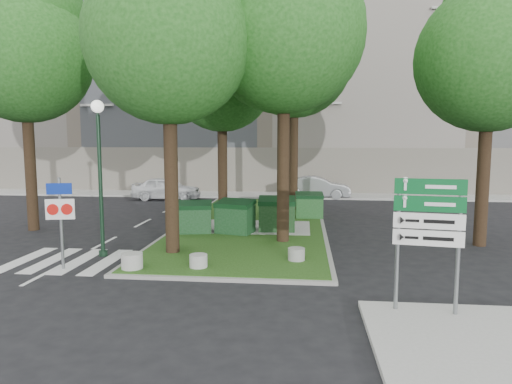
# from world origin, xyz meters

# --- Properties ---
(ground) EXTENTS (120.00, 120.00, 0.00)m
(ground) POSITION_xyz_m (0.00, 0.00, 0.00)
(ground) COLOR black
(ground) RESTS_ON ground
(median_island) EXTENTS (6.00, 16.00, 0.12)m
(median_island) POSITION_xyz_m (0.50, 8.00, 0.06)
(median_island) COLOR #1E4112
(median_island) RESTS_ON ground
(median_kerb) EXTENTS (6.30, 16.30, 0.10)m
(median_kerb) POSITION_xyz_m (0.50, 8.00, 0.05)
(median_kerb) COLOR gray
(median_kerb) RESTS_ON ground
(building_sidewalk) EXTENTS (42.00, 3.00, 0.12)m
(building_sidewalk) POSITION_xyz_m (0.00, 18.50, 0.06)
(building_sidewalk) COLOR #999993
(building_sidewalk) RESTS_ON ground
(zebra_crossing) EXTENTS (5.00, 3.00, 0.01)m
(zebra_crossing) POSITION_xyz_m (-3.75, 1.50, 0.01)
(zebra_crossing) COLOR silver
(zebra_crossing) RESTS_ON ground
(apartment_building) EXTENTS (41.00, 12.00, 16.00)m
(apartment_building) POSITION_xyz_m (0.00, 26.00, 8.00)
(apartment_building) COLOR #B8AE8A
(apartment_building) RESTS_ON ground
(tree_median_near_left) EXTENTS (5.20, 5.20, 10.53)m
(tree_median_near_left) POSITION_xyz_m (-1.41, 2.56, 7.32)
(tree_median_near_left) COLOR black
(tree_median_near_left) RESTS_ON ground
(tree_median_near_right) EXTENTS (5.60, 5.60, 11.46)m
(tree_median_near_right) POSITION_xyz_m (2.09, 4.56, 7.99)
(tree_median_near_right) COLOR black
(tree_median_near_right) RESTS_ON ground
(tree_median_mid) EXTENTS (4.80, 4.80, 9.99)m
(tree_median_mid) POSITION_xyz_m (-0.91, 9.06, 6.98)
(tree_median_mid) COLOR black
(tree_median_mid) RESTS_ON ground
(tree_median_far) EXTENTS (5.80, 5.80, 11.93)m
(tree_median_far) POSITION_xyz_m (2.29, 12.06, 8.32)
(tree_median_far) COLOR black
(tree_median_far) RESTS_ON ground
(tree_street_left) EXTENTS (5.40, 5.40, 11.00)m
(tree_street_left) POSITION_xyz_m (-8.41, 6.06, 7.65)
(tree_street_left) COLOR black
(tree_street_left) RESTS_ON ground
(tree_street_right) EXTENTS (5.00, 5.00, 10.06)m
(tree_street_right) POSITION_xyz_m (9.09, 5.06, 6.98)
(tree_street_right) COLOR black
(tree_street_right) RESTS_ON ground
(dumpster_a) EXTENTS (1.48, 1.17, 1.24)m
(dumpster_a) POSITION_xyz_m (-1.53, 5.68, 0.71)
(dumpster_a) COLOR #0E3413
(dumpster_a) RESTS_ON median_island
(dumpster_b) EXTENTS (1.63, 1.33, 1.32)m
(dumpster_b) POSITION_xyz_m (0.07, 5.74, 0.75)
(dumpster_b) COLOR #0F3616
(dumpster_b) RESTS_ON median_island
(dumpster_c) EXTENTS (1.52, 1.10, 1.37)m
(dumpster_c) POSITION_xyz_m (1.67, 6.36, 0.78)
(dumpster_c) COLOR black
(dumpster_c) RESTS_ON median_island
(dumpster_d) EXTENTS (1.33, 0.97, 1.19)m
(dumpster_d) POSITION_xyz_m (3.00, 9.64, 0.69)
(dumpster_d) COLOR #164718
(dumpster_d) RESTS_ON median_island
(bollard_left) EXTENTS (0.60, 0.60, 0.43)m
(bollard_left) POSITION_xyz_m (-2.10, 0.50, 0.34)
(bollard_left) COLOR #A6A6A0
(bollard_left) RESTS_ON median_island
(bollard_right) EXTENTS (0.51, 0.51, 0.37)m
(bollard_right) POSITION_xyz_m (2.54, 1.89, 0.30)
(bollard_right) COLOR gray
(bollard_right) RESTS_ON median_island
(bollard_mid) EXTENTS (0.51, 0.51, 0.37)m
(bollard_mid) POSITION_xyz_m (-0.25, 0.82, 0.30)
(bollard_mid) COLOR #A1A19C
(bollard_mid) RESTS_ON median_island
(litter_bin) EXTENTS (0.40, 0.40, 0.71)m
(litter_bin) POSITION_xyz_m (3.20, 10.36, 0.47)
(litter_bin) COLOR #C6CC18
(litter_bin) RESTS_ON median_island
(street_lamp) EXTENTS (0.40, 0.40, 4.99)m
(street_lamp) POSITION_xyz_m (-3.73, 2.19, 3.14)
(street_lamp) COLOR black
(street_lamp) RESTS_ON ground
(traffic_sign_pole) EXTENTS (0.79, 0.23, 2.69)m
(traffic_sign_pole) POSITION_xyz_m (-4.23, 0.61, 1.73)
(traffic_sign_pole) COLOR slate
(traffic_sign_pole) RESTS_ON ground
(directional_sign) EXTENTS (1.41, 0.28, 2.84)m
(directional_sign) POSITION_xyz_m (5.34, -2.00, 2.01)
(directional_sign) COLOR slate
(directional_sign) RESTS_ON sidewalk_corner
(car_white) EXTENTS (4.25, 1.72, 1.45)m
(car_white) POSITION_xyz_m (-5.81, 15.89, 0.72)
(car_white) COLOR white
(car_white) RESTS_ON ground
(car_silver) EXTENTS (4.32, 1.68, 1.40)m
(car_silver) POSITION_xyz_m (3.59, 17.73, 0.70)
(car_silver) COLOR #9A9EA2
(car_silver) RESTS_ON ground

